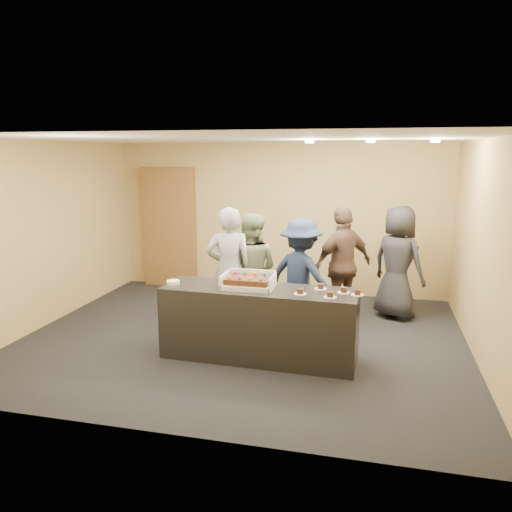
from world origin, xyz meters
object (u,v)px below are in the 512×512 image
object	(u,v)px
serving_counter	(259,323)
plate_stack	(173,282)
cake_box	(249,284)
person_sage_man	(251,270)
sheet_cake	(248,280)
person_server_grey	(229,270)
person_brown_extra	(343,265)
person_dark_suit	(398,262)
storage_cabinet	(169,227)
person_navy_man	(301,276)

from	to	relation	value
serving_counter	plate_stack	distance (m)	1.21
cake_box	person_sage_man	size ratio (longest dim) A/B	0.37
sheet_cake	person_sage_man	bearing A→B (deg)	102.49
person_server_grey	person_brown_extra	xyz separation A→B (m)	(1.53, 0.81, -0.02)
cake_box	person_dark_suit	distance (m)	2.74
storage_cabinet	cake_box	distance (m)	3.80
person_server_grey	plate_stack	bearing A→B (deg)	46.32
cake_box	person_dark_suit	xyz separation A→B (m)	(1.85, 2.03, -0.07)
person_brown_extra	sheet_cake	bearing A→B (deg)	14.14
person_brown_extra	person_dark_suit	xyz separation A→B (m)	(0.81, 0.41, -0.00)
person_server_grey	person_sage_man	bearing A→B (deg)	-140.24
person_navy_man	person_server_grey	bearing A→B (deg)	36.18
sheet_cake	person_server_grey	bearing A→B (deg)	120.67
person_server_grey	person_dark_suit	world-z (taller)	person_server_grey
cake_box	person_server_grey	bearing A→B (deg)	121.40
serving_counter	person_navy_man	xyz separation A→B (m)	(0.36, 1.05, 0.37)
person_navy_man	person_brown_extra	world-z (taller)	person_brown_extra
cake_box	person_sage_man	distance (m)	1.16
person_server_grey	person_brown_extra	bearing A→B (deg)	-166.58
person_sage_man	person_navy_man	xyz separation A→B (m)	(0.75, -0.10, -0.02)
storage_cabinet	person_server_grey	size ratio (longest dim) A/B	1.26
person_dark_suit	cake_box	bearing A→B (deg)	82.73
plate_stack	person_sage_man	bearing A→B (deg)	58.89
person_server_grey	person_sage_man	xyz separation A→B (m)	(0.23, 0.33, -0.06)
person_dark_suit	person_navy_man	bearing A→B (deg)	71.39
cake_box	person_server_grey	size ratio (longest dim) A/B	0.35
serving_counter	person_sage_man	xyz separation A→B (m)	(-0.39, 1.15, 0.39)
cake_box	person_sage_man	world-z (taller)	person_sage_man
person_sage_man	person_dark_suit	bearing A→B (deg)	-153.57
cake_box	sheet_cake	xyz separation A→B (m)	(-0.00, -0.02, 0.05)
sheet_cake	plate_stack	bearing A→B (deg)	-177.93
cake_box	sheet_cake	world-z (taller)	cake_box
storage_cabinet	person_brown_extra	size ratio (longest dim) A/B	1.29
serving_counter	plate_stack	bearing A→B (deg)	-176.37
sheet_cake	serving_counter	bearing A→B (deg)	0.00
plate_stack	person_navy_man	world-z (taller)	person_navy_man
person_sage_man	person_navy_man	bearing A→B (deg)	175.94
person_sage_man	person_server_grey	bearing A→B (deg)	57.58
storage_cabinet	person_brown_extra	bearing A→B (deg)	-22.38
person_sage_man	serving_counter	bearing A→B (deg)	112.20
plate_stack	person_sage_man	distance (m)	1.39
person_sage_man	plate_stack	bearing A→B (deg)	62.24
cake_box	person_navy_man	world-z (taller)	person_navy_man
person_dark_suit	person_sage_man	bearing A→B (deg)	58.17
person_navy_man	person_brown_extra	xyz separation A→B (m)	(0.54, 0.58, 0.06)
person_server_grey	person_navy_man	xyz separation A→B (m)	(0.98, 0.23, -0.08)
plate_stack	person_server_grey	xyz separation A→B (m)	(0.48, 0.86, -0.02)
storage_cabinet	sheet_cake	xyz separation A→B (m)	(2.32, -3.02, -0.13)
storage_cabinet	person_dark_suit	size ratio (longest dim) A/B	1.29
person_dark_suit	plate_stack	bearing A→B (deg)	71.56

